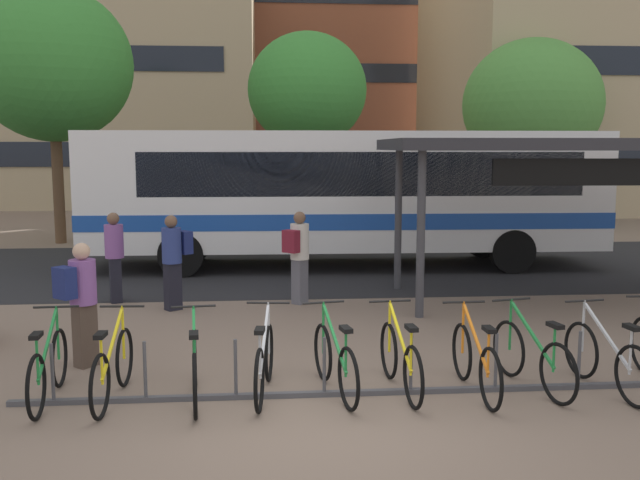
# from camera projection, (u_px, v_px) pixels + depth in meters

# --- Properties ---
(ground) EXTENTS (200.00, 200.00, 0.00)m
(ground) POSITION_uv_depth(u_px,v_px,m) (317.00, 424.00, 7.17)
(ground) COLOR #7A6656
(bus_lane_asphalt) EXTENTS (80.00, 7.20, 0.01)m
(bus_lane_asphalt) POSITION_uv_depth(u_px,v_px,m) (287.00, 267.00, 16.53)
(bus_lane_asphalt) COLOR #232326
(bus_lane_asphalt) RESTS_ON ground
(city_bus) EXTENTS (12.08, 2.82, 3.20)m
(city_bus) POSITION_uv_depth(u_px,v_px,m) (342.00, 192.00, 16.40)
(city_bus) COLOR white
(city_bus) RESTS_ON ground
(bike_rack) EXTENTS (8.07, 0.12, 0.70)m
(bike_rack) POSITION_uv_depth(u_px,v_px,m) (368.00, 388.00, 7.98)
(bike_rack) COLOR #47474C
(bike_rack) RESTS_ON ground
(parked_bicycle_green_0) EXTENTS (0.52, 1.72, 0.99)m
(parked_bicycle_green_0) POSITION_uv_depth(u_px,v_px,m) (48.00, 369.00, 7.73)
(parked_bicycle_green_0) COLOR black
(parked_bicycle_green_0) RESTS_ON ground
(parked_bicycle_yellow_1) EXTENTS (0.52, 1.72, 0.99)m
(parked_bicycle_yellow_1) POSITION_uv_depth(u_px,v_px,m) (113.00, 368.00, 7.75)
(parked_bicycle_yellow_1) COLOR black
(parked_bicycle_yellow_1) RESTS_ON ground
(parked_bicycle_green_2) EXTENTS (0.52, 1.72, 0.99)m
(parked_bicycle_green_2) POSITION_uv_depth(u_px,v_px,m) (195.00, 368.00, 7.76)
(parked_bicycle_green_2) COLOR black
(parked_bicycle_green_2) RESTS_ON ground
(parked_bicycle_silver_3) EXTENTS (0.52, 1.72, 0.99)m
(parked_bicycle_silver_3) POSITION_uv_depth(u_px,v_px,m) (264.00, 363.00, 7.94)
(parked_bicycle_silver_3) COLOR black
(parked_bicycle_silver_3) RESTS_ON ground
(parked_bicycle_green_4) EXTENTS (0.54, 1.70, 0.99)m
(parked_bicycle_green_4) POSITION_uv_depth(u_px,v_px,m) (335.00, 362.00, 7.98)
(parked_bicycle_green_4) COLOR black
(parked_bicycle_green_4) RESTS_ON ground
(parked_bicycle_yellow_5) EXTENTS (0.52, 1.72, 0.99)m
(parked_bicycle_yellow_5) POSITION_uv_depth(u_px,v_px,m) (400.00, 360.00, 8.04)
(parked_bicycle_yellow_5) COLOR black
(parked_bicycle_yellow_5) RESTS_ON ground
(parked_bicycle_orange_6) EXTENTS (0.52, 1.72, 0.99)m
(parked_bicycle_orange_6) POSITION_uv_depth(u_px,v_px,m) (476.00, 362.00, 7.98)
(parked_bicycle_orange_6) COLOR black
(parked_bicycle_orange_6) RESTS_ON ground
(parked_bicycle_green_7) EXTENTS (0.56, 1.70, 0.99)m
(parked_bicycle_green_7) POSITION_uv_depth(u_px,v_px,m) (532.00, 358.00, 8.14)
(parked_bicycle_green_7) COLOR black
(parked_bicycle_green_7) RESTS_ON ground
(parked_bicycle_silver_8) EXTENTS (0.52, 1.71, 0.99)m
(parked_bicycle_silver_8) POSITION_uv_depth(u_px,v_px,m) (607.00, 360.00, 8.06)
(parked_bicycle_silver_8) COLOR black
(parked_bicycle_silver_8) RESTS_ON ground
(transit_shelter) EXTENTS (7.15, 3.39, 2.99)m
(transit_shelter) POSITION_uv_depth(u_px,v_px,m) (581.00, 149.00, 12.56)
(transit_shelter) COLOR #38383D
(transit_shelter) RESTS_ON ground
(commuter_navy_pack_0) EXTENTS (0.58, 0.60, 1.63)m
(commuter_navy_pack_0) POSITION_uv_depth(u_px,v_px,m) (81.00, 296.00, 8.90)
(commuter_navy_pack_0) COLOR #47382D
(commuter_navy_pack_0) RESTS_ON ground
(commuter_olive_pack_1) EXTENTS (0.45, 0.59, 1.66)m
(commuter_olive_pack_1) POSITION_uv_depth(u_px,v_px,m) (114.00, 251.00, 12.68)
(commuter_olive_pack_1) COLOR black
(commuter_olive_pack_1) RESTS_ON ground
(commuter_maroon_pack_2) EXTENTS (0.57, 0.60, 1.69)m
(commuter_maroon_pack_2) POSITION_uv_depth(u_px,v_px,m) (299.00, 251.00, 12.52)
(commuter_maroon_pack_2) COLOR #565660
(commuter_maroon_pack_2) RESTS_ON ground
(commuter_navy_pack_3) EXTENTS (0.60, 0.56, 1.68)m
(commuter_navy_pack_3) POSITION_uv_depth(u_px,v_px,m) (174.00, 256.00, 12.08)
(commuter_navy_pack_3) COLOR black
(commuter_navy_pack_3) RESTS_ON ground
(street_tree_0) EXTENTS (3.74, 3.74, 6.43)m
(street_tree_0) POSITION_uv_depth(u_px,v_px,m) (307.00, 90.00, 21.78)
(street_tree_0) COLOR brown
(street_tree_0) RESTS_ON ground
(street_tree_1) EXTENTS (5.17, 5.17, 6.87)m
(street_tree_1) POSITION_uv_depth(u_px,v_px,m) (532.00, 105.00, 26.00)
(street_tree_1) COLOR brown
(street_tree_1) RESTS_ON ground
(street_tree_2) EXTENTS (4.58, 4.58, 7.44)m
(street_tree_2) POSITION_uv_depth(u_px,v_px,m) (52.00, 65.00, 19.95)
(street_tree_2) COLOR brown
(street_tree_2) RESTS_ON ground
(building_centre_block) EXTENTS (18.33, 10.30, 13.45)m
(building_centre_block) POSITION_uv_depth(u_px,v_px,m) (292.00, 88.00, 45.62)
(building_centre_block) COLOR brown
(building_centre_block) RESTS_ON ground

